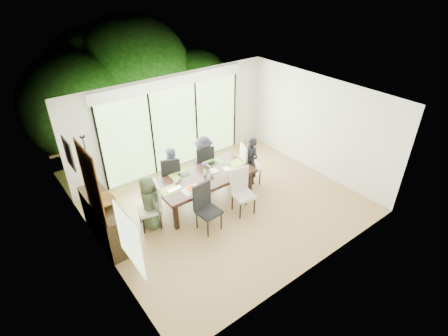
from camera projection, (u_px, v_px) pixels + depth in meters
floor at (230, 207)px, 8.56m from camera, size 6.00×5.00×0.01m
ceiling at (231, 102)px, 7.15m from camera, size 6.00×5.00×0.01m
wall_back at (174, 123)px, 9.56m from camera, size 6.00×0.02×2.70m
wall_front at (319, 216)px, 6.15m from camera, size 6.00×0.02×2.70m
wall_left at (100, 210)px, 6.29m from camera, size 0.02×5.00×2.70m
wall_right at (318, 126)px, 9.42m from camera, size 0.02×5.00×2.70m
glass_doors at (175, 129)px, 9.61m from camera, size 4.20×0.02×2.30m
blinds_header at (171, 82)px, 8.92m from camera, size 4.40×0.06×0.28m
mullion_a at (101, 151)px, 8.51m from camera, size 0.05×0.04×2.30m
mullion_b at (152, 136)px, 9.24m from camera, size 0.05×0.04×2.30m
mullion_c at (196, 122)px, 9.96m from camera, size 0.05×0.04×2.30m
mullion_d at (234, 111)px, 10.69m from camera, size 0.05×0.04×2.30m
side_window at (129, 239)px, 5.42m from camera, size 0.02×0.90×1.00m
deck at (163, 155)px, 10.89m from camera, size 6.00×1.80×0.10m
rail_top at (149, 129)px, 11.12m from camera, size 6.00×0.08×0.06m
foliage_left at (75, 106)px, 10.40m from camera, size 3.20×3.20×3.20m
foliage_mid at (133, 76)px, 11.76m from camera, size 4.00×4.00×4.00m
foliage_right at (192, 87)px, 12.43m from camera, size 2.80×2.80×2.80m
foliage_far at (98, 82)px, 11.81m from camera, size 3.60×3.60×3.60m
table_top at (204, 177)px, 8.36m from camera, size 2.44×1.12×0.06m
table_apron at (205, 180)px, 8.41m from camera, size 2.23×0.91×0.10m
table_leg_fl at (176, 216)px, 7.71m from camera, size 0.09×0.09×0.70m
table_leg_fr at (250, 183)px, 8.83m from camera, size 0.09×0.09×0.70m
table_leg_bl at (157, 198)px, 8.29m from camera, size 0.09×0.09×0.70m
table_leg_br at (229, 169)px, 9.41m from camera, size 0.09×0.09×0.70m
chair_left_end at (149, 206)px, 7.67m from camera, size 0.56×0.56×1.12m
chair_right_end at (251, 164)px, 9.23m from camera, size 0.62×0.62×1.12m
chair_far_left at (171, 174)px, 8.79m from camera, size 0.62×0.62×1.12m
chair_far_right at (203, 162)px, 9.31m from camera, size 0.59×0.59×1.12m
chair_near_left at (209, 209)px, 7.60m from camera, size 0.50×0.50×1.12m
chair_near_right at (244, 192)px, 8.12m from camera, size 0.54×0.54×1.12m
person_left_end at (149, 202)px, 7.63m from camera, size 0.44×0.64×1.31m
person_right_end at (251, 161)px, 9.17m from camera, size 0.39×0.62×1.31m
person_far_left at (171, 171)px, 8.73m from camera, size 0.66×0.47×1.31m
person_far_right at (204, 159)px, 9.25m from camera, size 0.68×0.50×1.31m
placemat_left at (170, 190)px, 7.85m from camera, size 0.45×0.32×0.01m
placemat_right at (235, 164)px, 8.84m from camera, size 0.45×0.32×0.01m
placemat_far_l at (180, 175)px, 8.38m from camera, size 0.45×0.32×0.01m
placemat_far_r at (213, 162)px, 8.90m from camera, size 0.45×0.32×0.01m
placemat_paper at (192, 190)px, 7.85m from camera, size 0.45×0.32×0.01m
tablet_far_l at (184, 174)px, 8.39m from camera, size 0.26×0.18×0.01m
tablet_far_r at (213, 163)px, 8.84m from camera, size 0.24×0.17×0.01m
papers at (229, 168)px, 8.67m from camera, size 0.30×0.22×0.00m
platter_base at (192, 189)px, 7.85m from camera, size 0.26×0.26×0.02m
platter_snacks at (192, 188)px, 7.84m from camera, size 0.20×0.20×0.01m
vase at (205, 172)px, 8.37m from camera, size 0.08×0.08×0.12m
hyacinth_stems at (205, 168)px, 8.31m from camera, size 0.04×0.04×0.16m
hyacinth_blooms at (205, 164)px, 8.26m from camera, size 0.11×0.11×0.11m
laptop at (176, 190)px, 7.83m from camera, size 0.35×0.24×0.03m
cup_a at (176, 182)px, 8.06m from camera, size 0.18×0.18×0.10m
cup_b at (212, 174)px, 8.33m from camera, size 0.14×0.14×0.09m
cup_c at (228, 162)px, 8.80m from camera, size 0.13×0.13×0.10m
book at (212, 172)px, 8.50m from camera, size 0.18×0.24×0.02m
sideboard at (106, 220)px, 7.39m from camera, size 0.48×1.70×0.96m
bowl at (103, 202)px, 7.04m from camera, size 0.51×0.51×0.12m
candlestick_base at (96, 193)px, 7.37m from camera, size 0.11×0.11×0.04m
candlestick_shaft at (89, 166)px, 7.02m from camera, size 0.03×0.03×1.33m
candlestick_pan at (82, 137)px, 6.68m from camera, size 0.11×0.11×0.03m
candle at (82, 134)px, 6.65m from camera, size 0.04×0.04×0.11m
tapestry at (91, 183)px, 6.40m from camera, size 0.02×1.00×1.50m
art_frame at (68, 154)px, 7.25m from camera, size 0.03×0.55×0.65m
art_canvas at (69, 153)px, 7.26m from camera, size 0.01×0.45×0.55m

